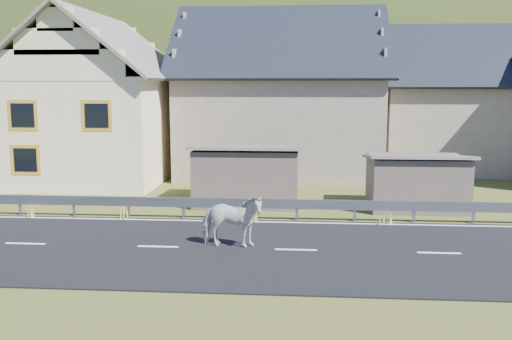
{
  "coord_description": "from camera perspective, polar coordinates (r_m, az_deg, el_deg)",
  "views": [
    {
      "loc": [
        0.1,
        -15.74,
        4.75
      ],
      "look_at": [
        -1.28,
        1.73,
        2.06
      ],
      "focal_mm": 40.0,
      "sensor_mm": 36.0,
      "label": 1
    }
  ],
  "objects": [
    {
      "name": "ground",
      "position": [
        16.44,
        4.01,
        -8.1
      ],
      "size": [
        160.0,
        160.0,
        0.0
      ],
      "primitive_type": "plane",
      "color": "#3F4F1C",
      "rests_on": "ground"
    },
    {
      "name": "road",
      "position": [
        16.44,
        4.01,
        -8.04
      ],
      "size": [
        60.0,
        7.0,
        0.04
      ],
      "primitive_type": "cube",
      "color": "black",
      "rests_on": "ground"
    },
    {
      "name": "lane_markings",
      "position": [
        16.43,
        4.01,
        -7.95
      ],
      "size": [
        60.0,
        6.6,
        0.01
      ],
      "primitive_type": "cube",
      "color": "silver",
      "rests_on": "road"
    },
    {
      "name": "guardrail",
      "position": [
        19.87,
        4.13,
        -3.48
      ],
      "size": [
        28.1,
        0.09,
        0.75
      ],
      "color": "#93969B",
      "rests_on": "ground"
    },
    {
      "name": "shed_left",
      "position": [
        22.64,
        -0.88,
        -0.57
      ],
      "size": [
        4.3,
        3.3,
        2.4
      ],
      "primitive_type": "cube",
      "color": "#66594E",
      "rests_on": "ground"
    },
    {
      "name": "shed_right",
      "position": [
        22.5,
        15.72,
        -1.21
      ],
      "size": [
        3.8,
        2.9,
        2.2
      ],
      "primitive_type": "cube",
      "color": "#66594E",
      "rests_on": "ground"
    },
    {
      "name": "house_cream",
      "position": [
        29.52,
        -15.65,
        7.63
      ],
      "size": [
        7.8,
        9.8,
        8.3
      ],
      "color": "#F9EBB7",
      "rests_on": "ground"
    },
    {
      "name": "house_stone_a",
      "position": [
        30.76,
        2.48,
        8.49
      ],
      "size": [
        10.8,
        9.8,
        8.9
      ],
      "color": "gray",
      "rests_on": "ground"
    },
    {
      "name": "house_stone_b",
      "position": [
        33.93,
        19.88,
        7.33
      ],
      "size": [
        9.8,
        8.8,
        8.1
      ],
      "color": "gray",
      "rests_on": "ground"
    },
    {
      "name": "mountain",
      "position": [
        197.36,
        5.89,
        1.46
      ],
      "size": [
        440.0,
        280.0,
        260.0
      ],
      "primitive_type": "ellipsoid",
      "color": "#1A320E",
      "rests_on": "ground"
    },
    {
      "name": "conifer_patch",
      "position": [
        137.29,
        -19.4,
        8.75
      ],
      "size": [
        76.0,
        50.0,
        28.0
      ],
      "primitive_type": "ellipsoid",
      "color": "black",
      "rests_on": "ground"
    },
    {
      "name": "horse",
      "position": [
        16.5,
        -2.47,
        -5.06
      ],
      "size": [
        1.0,
        1.92,
        1.57
      ],
      "primitive_type": "imported",
      "rotation": [
        0.0,
        0.0,
        1.49
      ],
      "color": "beige",
      "rests_on": "road"
    }
  ]
}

